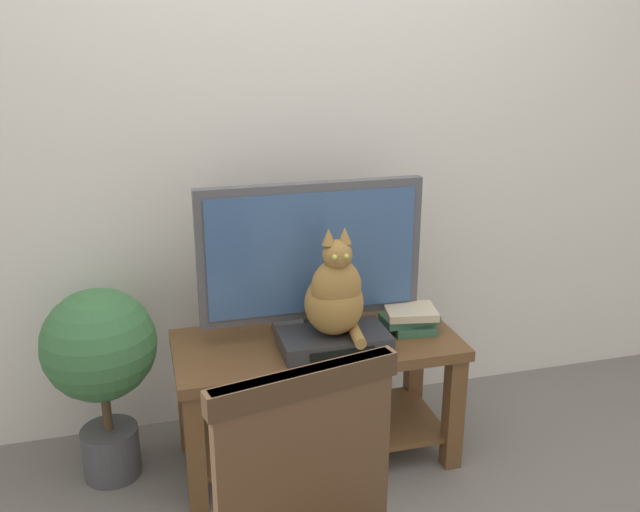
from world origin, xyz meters
name	(u,v)px	position (x,y,z in m)	size (l,w,h in m)	color
back_wall	(297,108)	(0.00, 0.94, 1.40)	(7.00, 0.12, 2.80)	silver
tv_stand	(317,378)	(-0.04, 0.45, 0.37)	(1.14, 0.51, 0.54)	brown
tv	(311,256)	(-0.04, 0.53, 0.87)	(0.90, 0.20, 0.63)	#4C4C51
media_box	(333,341)	(0.00, 0.36, 0.57)	(0.42, 0.24, 0.07)	#2D2D30
cat	(334,295)	(0.00, 0.35, 0.77)	(0.23, 0.28, 0.44)	olive
book_stack	(411,318)	(0.35, 0.45, 0.59)	(0.23, 0.20, 0.10)	#38664C
potted_plant	(101,358)	(-0.88, 0.55, 0.52)	(0.44, 0.44, 0.80)	#47474C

